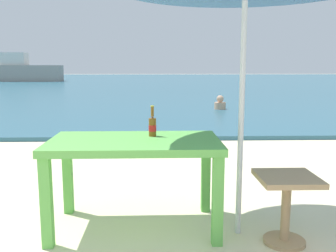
{
  "coord_description": "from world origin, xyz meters",
  "views": [
    {
      "loc": [
        -0.48,
        -1.68,
        1.36
      ],
      "look_at": [
        -0.33,
        3.0,
        0.6
      ],
      "focal_mm": 39.9,
      "sensor_mm": 36.0,
      "label": 1
    }
  ],
  "objects_px": {
    "side_table_wood": "(286,199)",
    "boat_ferry": "(21,71)",
    "picnic_table_green": "(135,153)",
    "beer_bottle_amber": "(152,125)",
    "swimmer_person": "(220,104)"
  },
  "relations": [
    {
      "from": "side_table_wood",
      "to": "boat_ferry",
      "type": "distance_m",
      "value": 31.12
    },
    {
      "from": "picnic_table_green",
      "to": "boat_ferry",
      "type": "bearing_deg",
      "value": 111.11
    },
    {
      "from": "picnic_table_green",
      "to": "boat_ferry",
      "type": "relative_size",
      "value": 0.22
    },
    {
      "from": "beer_bottle_amber",
      "to": "swimmer_person",
      "type": "distance_m",
      "value": 8.1
    },
    {
      "from": "swimmer_person",
      "to": "boat_ferry",
      "type": "bearing_deg",
      "value": 122.62
    },
    {
      "from": "picnic_table_green",
      "to": "side_table_wood",
      "type": "relative_size",
      "value": 2.59
    },
    {
      "from": "boat_ferry",
      "to": "side_table_wood",
      "type": "bearing_deg",
      "value": -67.1
    },
    {
      "from": "swimmer_person",
      "to": "boat_ferry",
      "type": "distance_m",
      "value": 24.16
    },
    {
      "from": "beer_bottle_amber",
      "to": "boat_ferry",
      "type": "height_order",
      "value": "boat_ferry"
    },
    {
      "from": "side_table_wood",
      "to": "picnic_table_green",
      "type": "bearing_deg",
      "value": 164.21
    },
    {
      "from": "beer_bottle_amber",
      "to": "side_table_wood",
      "type": "distance_m",
      "value": 1.23
    },
    {
      "from": "beer_bottle_amber",
      "to": "boat_ferry",
      "type": "distance_m",
      "value": 30.29
    },
    {
      "from": "side_table_wood",
      "to": "boat_ferry",
      "type": "relative_size",
      "value": 0.08
    },
    {
      "from": "side_table_wood",
      "to": "boat_ferry",
      "type": "height_order",
      "value": "boat_ferry"
    },
    {
      "from": "picnic_table_green",
      "to": "swimmer_person",
      "type": "xyz_separation_m",
      "value": [
        2.08,
        7.99,
        -0.41
      ]
    }
  ]
}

